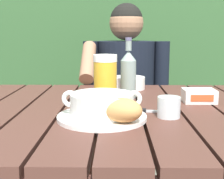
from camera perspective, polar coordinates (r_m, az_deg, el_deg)
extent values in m
cube|color=#522F27|center=(1.12, -18.77, -4.08)|extent=(0.12, 0.94, 0.04)
cube|color=#522F27|center=(1.08, -12.29, -4.24)|extent=(0.12, 0.94, 0.04)
cube|color=#522F27|center=(1.06, -5.46, -4.34)|extent=(0.12, 0.94, 0.04)
cube|color=#522F27|center=(1.05, 1.57, -4.39)|extent=(0.12, 0.94, 0.04)
cube|color=#522F27|center=(1.06, 8.57, -4.37)|extent=(0.12, 0.94, 0.04)
cube|color=#522F27|center=(1.09, 15.35, -4.29)|extent=(0.12, 0.94, 0.04)
cube|color=#522F27|center=(1.49, 1.36, -2.24)|extent=(1.11, 0.03, 0.08)
cube|color=#522F27|center=(1.67, -17.92, -13.15)|extent=(0.06, 0.06, 0.73)
cube|color=#335930|center=(2.77, 1.15, 6.21)|extent=(2.95, 0.60, 1.64)
cylinder|color=#4C3823|center=(2.98, 13.18, 8.29)|extent=(0.10, 0.10, 1.85)
cylinder|color=#59261B|center=(1.87, 8.87, -14.75)|extent=(0.04, 0.04, 0.46)
cylinder|color=#59261B|center=(1.86, -3.87, -14.81)|extent=(0.04, 0.04, 0.46)
cylinder|color=#59261B|center=(2.22, 7.50, -10.59)|extent=(0.04, 0.04, 0.46)
cylinder|color=#59261B|center=(2.21, -3.05, -10.60)|extent=(0.04, 0.04, 0.46)
cube|color=#59261B|center=(1.95, 2.42, -6.08)|extent=(0.44, 0.42, 0.02)
cylinder|color=#59261B|center=(2.09, 7.81, 1.78)|extent=(0.04, 0.04, 0.50)
cylinder|color=#59261B|center=(2.08, -3.18, 1.82)|extent=(0.04, 0.04, 0.50)
cube|color=#59261B|center=(2.09, 2.32, -0.23)|extent=(0.40, 0.02, 0.04)
cube|color=#59261B|center=(2.07, 2.34, 3.18)|extent=(0.40, 0.02, 0.04)
cube|color=#59261B|center=(2.06, 2.37, 6.65)|extent=(0.40, 0.02, 0.04)
cylinder|color=black|center=(1.75, 5.41, -6.62)|extent=(0.13, 0.40, 0.13)
cylinder|color=black|center=(1.74, -0.21, -6.62)|extent=(0.13, 0.40, 0.13)
cylinder|color=black|center=(1.79, 2.57, 1.42)|extent=(0.32, 0.32, 0.46)
sphere|color=#9D6E51|center=(1.77, 2.66, 12.09)|extent=(0.19, 0.19, 0.19)
sphere|color=black|center=(1.77, 2.67, 12.70)|extent=(0.18, 0.18, 0.18)
cylinder|color=black|center=(1.77, 9.11, 4.53)|extent=(0.08, 0.08, 0.26)
cylinder|color=black|center=(1.76, -3.92, 4.59)|extent=(0.08, 0.08, 0.26)
cylinder|color=#9D6E51|center=(1.60, -4.41, 5.08)|extent=(0.07, 0.25, 0.21)
cylinder|color=white|center=(0.92, -1.86, -5.06)|extent=(0.26, 0.26, 0.01)
cylinder|color=white|center=(0.91, -1.88, -2.72)|extent=(0.19, 0.19, 0.06)
cylinder|color=#BB5721|center=(0.90, -1.88, -1.84)|extent=(0.16, 0.16, 0.01)
torus|color=white|center=(0.91, -7.69, -1.69)|extent=(0.05, 0.01, 0.05)
torus|color=white|center=(0.90, 3.98, -1.74)|extent=(0.05, 0.01, 0.05)
ellipsoid|color=tan|center=(0.84, 1.85, -3.76)|extent=(0.15, 0.13, 0.07)
cylinder|color=gold|center=(1.13, -1.24, 1.40)|extent=(0.08, 0.08, 0.15)
cylinder|color=white|center=(1.12, -1.26, 5.79)|extent=(0.09, 0.09, 0.02)
cylinder|color=gray|center=(1.20, 3.00, 1.88)|extent=(0.06, 0.06, 0.14)
cone|color=gray|center=(1.19, 3.04, 6.22)|extent=(0.06, 0.06, 0.04)
cylinder|color=gray|center=(1.19, 3.06, 8.04)|extent=(0.02, 0.02, 0.04)
cylinder|color=slate|center=(1.19, 3.07, 9.24)|extent=(0.03, 0.03, 0.01)
cylinder|color=silver|center=(0.95, 10.39, -3.19)|extent=(0.07, 0.07, 0.06)
cube|color=white|center=(1.18, 15.67, -1.11)|extent=(0.11, 0.09, 0.05)
cube|color=#D75228|center=(1.13, 16.23, -1.55)|extent=(0.08, 0.00, 0.02)
cube|color=silver|center=(1.00, 8.11, -4.00)|extent=(0.12, 0.03, 0.00)
cube|color=black|center=(1.00, 4.43, -3.80)|extent=(0.07, 0.03, 0.01)
cylinder|color=white|center=(1.40, 3.05, 1.23)|extent=(0.15, 0.15, 0.06)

